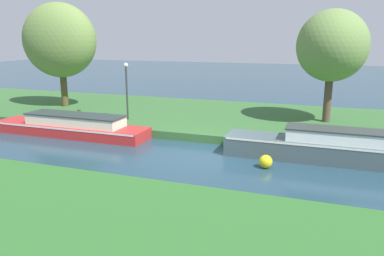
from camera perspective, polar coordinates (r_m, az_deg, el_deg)
The scene contains 9 objects.
ground_plane at distance 16.01m, azimuth 0.68°, elevation -4.26°, with size 120.00×120.00×0.00m, color #213F4F.
riverbank_far at distance 22.48m, azimuth 6.52°, elevation 1.40°, with size 72.00×10.00×0.40m, color #346431.
red_barge at distance 20.30m, azimuth -17.83°, elevation 0.26°, with size 8.55×1.82×1.11m.
slate_narrowboat at distance 16.26m, azimuth 23.94°, elevation -2.97°, with size 10.04×1.63×1.36m.
willow_tree_left at distance 26.36m, azimuth -19.53°, elevation 12.39°, with size 5.24×3.27×6.71m.
willow_tree_centre at distance 21.46m, azimuth 20.50°, elevation 11.57°, with size 3.68×4.28×5.97m.
lamp_post at distance 21.24m, azimuth -9.89°, elevation 6.51°, with size 0.24×0.24×3.16m.
mooring_post_near at distance 21.84m, azimuth -16.71°, elevation 1.91°, with size 0.18×0.18×0.62m, color #4A3932.
channel_buoy at distance 14.77m, azimuth 11.13°, elevation -5.02°, with size 0.52×0.52×0.52m, color yellow.
Camera 1 is at (4.96, -14.41, 4.90)m, focal length 35.14 mm.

